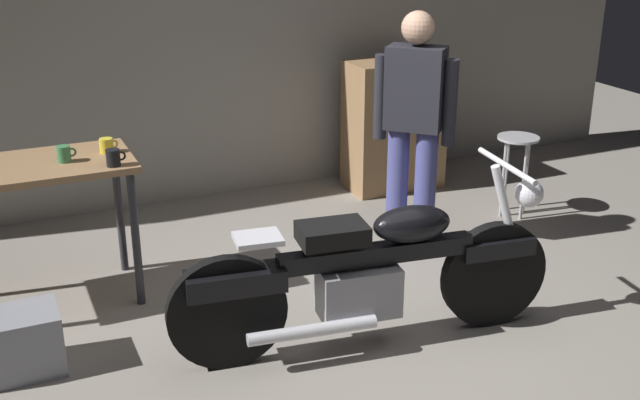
{
  "coord_description": "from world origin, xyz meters",
  "views": [
    {
      "loc": [
        -1.79,
        -3.31,
        2.34
      ],
      "look_at": [
        0.0,
        0.7,
        0.65
      ],
      "focal_mm": 43.99,
      "sensor_mm": 36.0,
      "label": 1
    }
  ],
  "objects_px": {
    "motorcycle": "(370,271)",
    "storage_bin": "(18,343)",
    "shop_stool": "(517,154)",
    "mug_black_matte": "(114,158)",
    "person_standing": "(414,122)",
    "mug_yellow_tall": "(107,145)",
    "wooden_dresser": "(394,125)",
    "mug_green_speckled": "(64,154)"
  },
  "relations": [
    {
      "from": "motorcycle",
      "to": "storage_bin",
      "type": "relative_size",
      "value": 4.96
    },
    {
      "from": "storage_bin",
      "to": "mug_black_matte",
      "type": "bearing_deg",
      "value": 37.8
    },
    {
      "from": "person_standing",
      "to": "mug_black_matte",
      "type": "relative_size",
      "value": 14.58
    },
    {
      "from": "mug_green_speckled",
      "to": "person_standing",
      "type": "bearing_deg",
      "value": -4.1
    },
    {
      "from": "motorcycle",
      "to": "person_standing",
      "type": "relative_size",
      "value": 1.31
    },
    {
      "from": "person_standing",
      "to": "storage_bin",
      "type": "xyz_separation_m",
      "value": [
        -2.68,
        -0.55,
        -0.76
      ]
    },
    {
      "from": "person_standing",
      "to": "shop_stool",
      "type": "xyz_separation_m",
      "value": [
        1.06,
        0.21,
        -0.43
      ]
    },
    {
      "from": "mug_black_matte",
      "to": "shop_stool",
      "type": "bearing_deg",
      "value": 4.5
    },
    {
      "from": "motorcycle",
      "to": "mug_yellow_tall",
      "type": "distance_m",
      "value": 1.79
    },
    {
      "from": "mug_yellow_tall",
      "to": "mug_green_speckled",
      "type": "distance_m",
      "value": 0.27
    },
    {
      "from": "wooden_dresser",
      "to": "mug_green_speckled",
      "type": "bearing_deg",
      "value": -160.03
    },
    {
      "from": "motorcycle",
      "to": "person_standing",
      "type": "bearing_deg",
      "value": 57.94
    },
    {
      "from": "mug_yellow_tall",
      "to": "wooden_dresser",
      "type": "bearing_deg",
      "value": 20.17
    },
    {
      "from": "shop_stool",
      "to": "mug_black_matte",
      "type": "distance_m",
      "value": 3.12
    },
    {
      "from": "motorcycle",
      "to": "wooden_dresser",
      "type": "bearing_deg",
      "value": 65.63
    },
    {
      "from": "wooden_dresser",
      "to": "storage_bin",
      "type": "relative_size",
      "value": 2.5
    },
    {
      "from": "storage_bin",
      "to": "shop_stool",
      "type": "bearing_deg",
      "value": 11.41
    },
    {
      "from": "shop_stool",
      "to": "motorcycle",
      "type": "bearing_deg",
      "value": -146.93
    },
    {
      "from": "mug_black_matte",
      "to": "mug_green_speckled",
      "type": "xyz_separation_m",
      "value": [
        -0.25,
        0.2,
        -0.0
      ]
    },
    {
      "from": "wooden_dresser",
      "to": "shop_stool",
      "type": "bearing_deg",
      "value": -60.35
    },
    {
      "from": "shop_stool",
      "to": "mug_black_matte",
      "type": "height_order",
      "value": "mug_black_matte"
    },
    {
      "from": "mug_yellow_tall",
      "to": "motorcycle",
      "type": "bearing_deg",
      "value": -48.69
    },
    {
      "from": "storage_bin",
      "to": "mug_green_speckled",
      "type": "xyz_separation_m",
      "value": [
        0.41,
        0.71,
        0.78
      ]
    },
    {
      "from": "shop_stool",
      "to": "wooden_dresser",
      "type": "xyz_separation_m",
      "value": [
        -0.55,
        0.96,
        0.05
      ]
    },
    {
      "from": "shop_stool",
      "to": "storage_bin",
      "type": "xyz_separation_m",
      "value": [
        -3.74,
        -0.75,
        -0.33
      ]
    },
    {
      "from": "storage_bin",
      "to": "mug_green_speckled",
      "type": "bearing_deg",
      "value": 59.86
    },
    {
      "from": "mug_black_matte",
      "to": "mug_green_speckled",
      "type": "bearing_deg",
      "value": 141.83
    },
    {
      "from": "wooden_dresser",
      "to": "mug_black_matte",
      "type": "distance_m",
      "value": 2.83
    },
    {
      "from": "motorcycle",
      "to": "wooden_dresser",
      "type": "height_order",
      "value": "wooden_dresser"
    },
    {
      "from": "shop_stool",
      "to": "storage_bin",
      "type": "distance_m",
      "value": 3.83
    },
    {
      "from": "shop_stool",
      "to": "mug_yellow_tall",
      "type": "distance_m",
      "value": 3.1
    },
    {
      "from": "wooden_dresser",
      "to": "mug_green_speckled",
      "type": "height_order",
      "value": "wooden_dresser"
    },
    {
      "from": "storage_bin",
      "to": "person_standing",
      "type": "bearing_deg",
      "value": 11.52
    },
    {
      "from": "shop_stool",
      "to": "mug_yellow_tall",
      "type": "height_order",
      "value": "mug_yellow_tall"
    },
    {
      "from": "person_standing",
      "to": "storage_bin",
      "type": "distance_m",
      "value": 2.83
    },
    {
      "from": "storage_bin",
      "to": "mug_yellow_tall",
      "type": "relative_size",
      "value": 3.91
    },
    {
      "from": "wooden_dresser",
      "to": "mug_black_matte",
      "type": "xyz_separation_m",
      "value": [
        -2.53,
        -1.21,
        0.4
      ]
    },
    {
      "from": "mug_black_matte",
      "to": "mug_yellow_tall",
      "type": "xyz_separation_m",
      "value": [
        0.01,
        0.28,
        -0.01
      ]
    },
    {
      "from": "mug_yellow_tall",
      "to": "shop_stool",
      "type": "bearing_deg",
      "value": -0.69
    },
    {
      "from": "wooden_dresser",
      "to": "storage_bin",
      "type": "xyz_separation_m",
      "value": [
        -3.19,
        -1.72,
        -0.38
      ]
    },
    {
      "from": "wooden_dresser",
      "to": "mug_yellow_tall",
      "type": "bearing_deg",
      "value": -159.83
    },
    {
      "from": "wooden_dresser",
      "to": "mug_yellow_tall",
      "type": "distance_m",
      "value": 2.72
    }
  ]
}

